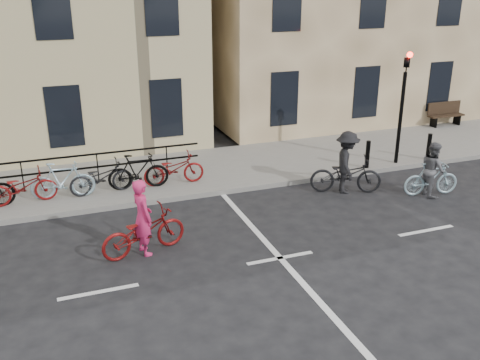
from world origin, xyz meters
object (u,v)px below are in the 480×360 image
object	(u,v)px
bench	(445,113)
cyclist_grey	(432,174)
traffic_light	(403,94)
cyclist_dark	(346,169)
cyclist_pink	(143,228)

from	to	relation	value
bench	cyclist_grey	bearing A→B (deg)	-132.72
bench	traffic_light	bearing A→B (deg)	-144.75
traffic_light	cyclist_dark	xyz separation A→B (m)	(-2.76, -1.36, -1.73)
cyclist_pink	bench	bearing A→B (deg)	-78.54
traffic_light	cyclist_pink	distance (m)	9.67
cyclist_pink	cyclist_grey	size ratio (longest dim) A/B	1.24
traffic_light	bench	xyz separation A→B (m)	(4.80, 3.39, -1.78)
traffic_light	bench	size ratio (longest dim) A/B	2.44
bench	cyclist_dark	xyz separation A→B (m)	(-7.56, -4.75, 0.05)
cyclist_grey	cyclist_dark	xyz separation A→B (m)	(-2.20, 1.06, 0.08)
traffic_light	cyclist_dark	bearing A→B (deg)	-153.76
traffic_light	cyclist_pink	size ratio (longest dim) A/B	1.84
bench	cyclist_grey	xyz separation A→B (m)	(-5.36, -5.81, -0.03)
bench	cyclist_dark	world-z (taller)	cyclist_dark
cyclist_grey	cyclist_dark	bearing A→B (deg)	75.25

